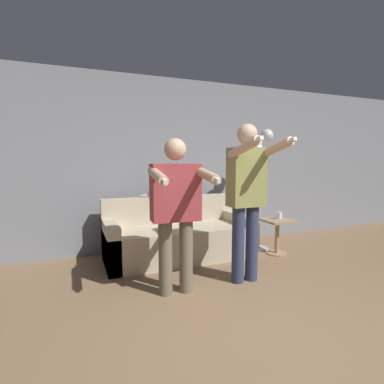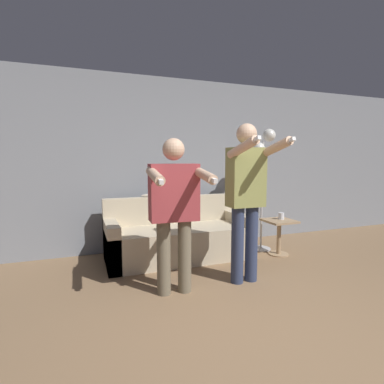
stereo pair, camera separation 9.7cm
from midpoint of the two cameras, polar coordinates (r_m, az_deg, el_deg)
The scene contains 9 objects.
ground_plane at distance 2.41m, azimuth 21.39°, elevation -29.01°, with size 16.00×16.00×0.00m, color #846647.
wall_back at distance 4.69m, azimuth -4.61°, elevation 5.28°, with size 10.00×0.05×2.60m.
couch at distance 4.25m, azimuth -3.45°, elevation -8.76°, with size 1.99×0.82×0.84m.
person_left at distance 3.00m, azimuth -3.99°, elevation -2.49°, with size 0.58×0.70×1.59m.
person_right at distance 3.33m, azimuth 9.61°, elevation -0.00°, with size 0.47×0.66×1.76m.
cat at distance 4.38m, azimuth -6.32°, elevation 0.15°, with size 0.54×0.15×0.18m.
floor_lamp at distance 4.62m, azimuth 12.45°, elevation 6.16°, with size 0.37×0.30×1.83m.
side_table at distance 4.54m, azimuth 15.32°, elevation -6.90°, with size 0.41×0.41×0.51m.
cup at distance 4.55m, azimuth 15.68°, elevation -4.33°, with size 0.08×0.08×0.10m.
Camera 1 is at (-1.44, -1.39, 1.38)m, focal length 28.00 mm.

